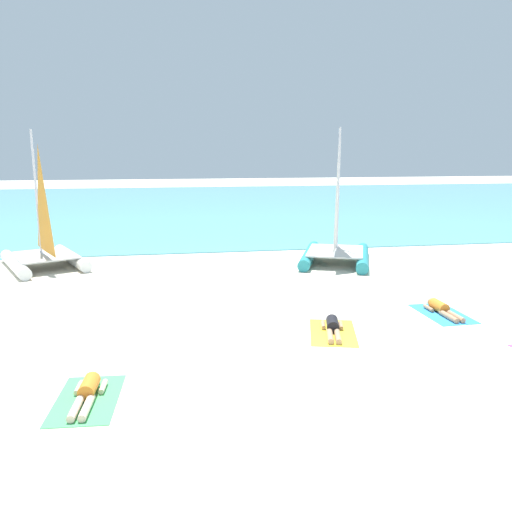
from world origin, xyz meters
TOP-DOWN VIEW (x-y plane):
  - ground_plane at (0.00, 10.00)m, footprint 120.00×120.00m
  - ocean_water at (0.00, 32.06)m, footprint 120.00×40.00m
  - sailboat_white at (-7.34, 10.38)m, footprint 3.93×4.64m
  - sailboat_teal at (3.85, 9.27)m, footprint 3.87×4.69m
  - towel_leftmost at (-4.16, -0.90)m, footprint 1.22×1.97m
  - sunbather_leftmost at (-4.15, -0.84)m, footprint 0.57×1.57m
  - towel_center_left at (1.28, 1.66)m, footprint 1.55×2.12m
  - sunbather_center_left at (1.30, 1.73)m, footprint 0.78×1.55m
  - towel_center_right at (4.70, 2.57)m, footprint 1.14×1.92m
  - sunbather_center_right at (4.70, 2.64)m, footprint 0.55×1.56m

SIDE VIEW (x-z plane):
  - ground_plane at x=0.00m, z-range 0.00..0.00m
  - towel_leftmost at x=-4.16m, z-range 0.00..0.01m
  - towel_center_left at x=1.28m, z-range 0.00..0.01m
  - towel_center_right at x=4.70m, z-range 0.00..0.01m
  - ocean_water at x=0.00m, z-range 0.00..0.05m
  - sunbather_leftmost at x=-4.15m, z-range -0.02..0.28m
  - sunbather_center_left at x=1.30m, z-range -0.02..0.28m
  - sunbather_center_right at x=4.70m, z-range -0.02..0.28m
  - sailboat_white at x=-7.34m, z-range -1.81..3.35m
  - sailboat_teal at x=3.85m, z-range -1.85..3.41m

